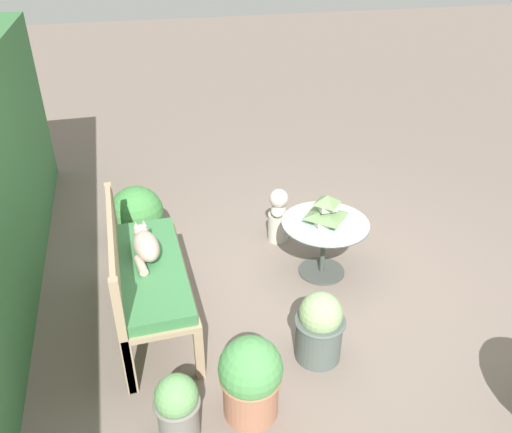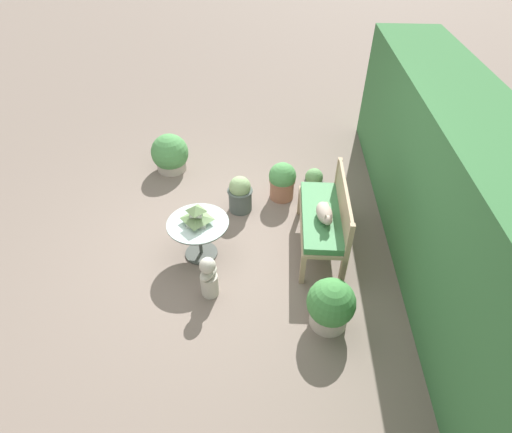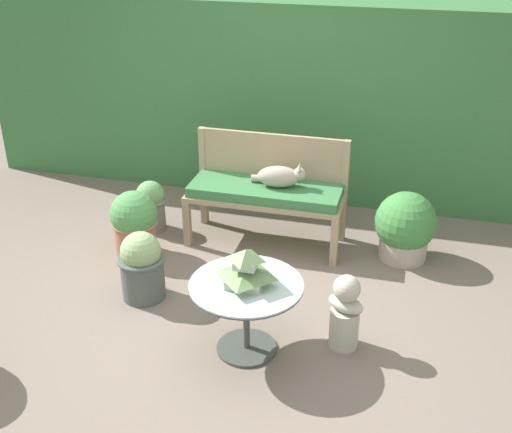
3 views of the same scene
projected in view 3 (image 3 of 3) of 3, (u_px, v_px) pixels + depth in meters
ground at (223, 315)px, 4.71m from camera, size 30.00×30.00×0.00m
foliage_hedge_back at (298, 94)px, 6.52m from camera, size 6.40×1.03×1.90m
garden_bench at (266, 195)px, 5.49m from camera, size 1.34×0.51×0.55m
bench_backrest at (272, 162)px, 5.60m from camera, size 1.34×0.06×0.93m
cat at (280, 176)px, 5.40m from camera, size 0.48×0.23×0.21m
patio_table at (246, 298)px, 4.17m from camera, size 0.75×0.75×0.52m
pagoda_birdhouse at (246, 269)px, 4.07m from camera, size 0.31×0.31×0.26m
garden_bust at (345, 313)px, 4.27m from camera, size 0.30×0.25×0.55m
potted_plant_table_near at (142, 266)px, 4.81m from camera, size 0.36×0.36×0.55m
potted_plant_bench_right at (405, 227)px, 5.33m from camera, size 0.51×0.51×0.59m
potted_plant_patio_mid at (151, 205)px, 5.81m from camera, size 0.28×0.28×0.47m
potted_plant_hedge_corner at (135, 223)px, 5.38m from camera, size 0.40×0.40×0.58m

